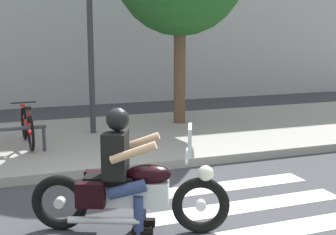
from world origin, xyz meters
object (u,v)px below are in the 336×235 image
motorcycle (130,193)px  rider (123,161)px  bicycle_3 (27,127)px  street_lamp (90,15)px

motorcycle → rider: (-0.07, 0.03, 0.37)m
motorcycle → bicycle_3: size_ratio=1.33×
rider → bicycle_3: rider is taller
motorcycle → street_lamp: 5.17m
bicycle_3 → street_lamp: street_lamp is taller
motorcycle → bicycle_3: 4.13m
rider → street_lamp: bearing=83.3°
rider → bicycle_3: (-0.83, 3.99, -0.33)m
rider → bicycle_3: size_ratio=0.89×
bicycle_3 → motorcycle: bearing=-77.4°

